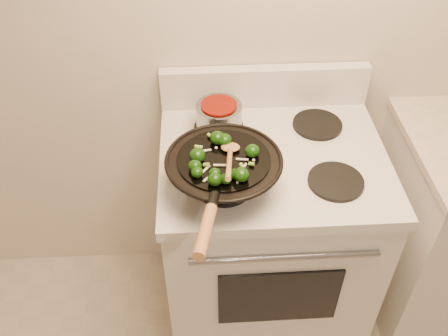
{
  "coord_description": "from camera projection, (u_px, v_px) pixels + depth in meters",
  "views": [
    {
      "loc": [
        -0.41,
        -0.11,
        2.04
      ],
      "look_at": [
        -0.34,
        1.01,
        1.02
      ],
      "focal_mm": 40.0,
      "sensor_mm": 36.0,
      "label": 1
    }
  ],
  "objects": [
    {
      "name": "saucepan",
      "position": [
        219.0,
        116.0,
        1.77
      ],
      "size": [
        0.16,
        0.26,
        0.1
      ],
      "color": "gray",
      "rests_on": "stove"
    },
    {
      "name": "stove",
      "position": [
        266.0,
        238.0,
        2.01
      ],
      "size": [
        0.78,
        0.67,
        1.08
      ],
      "color": "silver",
      "rests_on": "ground"
    },
    {
      "name": "wooden_spoon",
      "position": [
        230.0,
        156.0,
        1.46
      ],
      "size": [
        0.06,
        0.26,
        0.1
      ],
      "color": "#A87142",
      "rests_on": "wok"
    },
    {
      "name": "stirfry",
      "position": [
        220.0,
        159.0,
        1.48
      ],
      "size": [
        0.22,
        0.24,
        0.04
      ],
      "color": "black",
      "rests_on": "wok"
    },
    {
      "name": "wok",
      "position": [
        224.0,
        171.0,
        1.53
      ],
      "size": [
        0.36,
        0.59,
        0.18
      ],
      "color": "black",
      "rests_on": "stove"
    }
  ]
}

